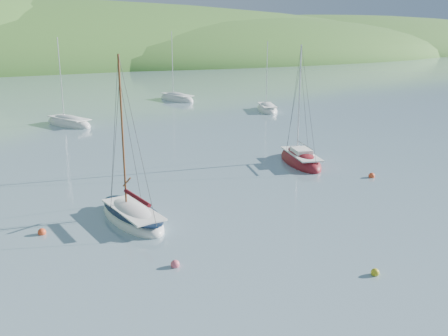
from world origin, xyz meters
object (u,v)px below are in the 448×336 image
distant_sloop_a (69,124)px  distant_sloop_d (267,110)px  distant_sloop_b (177,99)px  daysailer_white (132,217)px  sloop_red (300,161)px

distant_sloop_a → distant_sloop_d: bearing=-25.7°
distant_sloop_a → distant_sloop_b: size_ratio=0.94×
distant_sloop_a → distant_sloop_b: (20.40, 13.79, 0.01)m
daysailer_white → distant_sloop_b: (24.59, 46.99, -0.03)m
daysailer_white → distant_sloop_d: bearing=40.6°
sloop_red → distant_sloop_a: size_ratio=0.96×
daysailer_white → distant_sloop_b: 53.03m
distant_sloop_d → distant_sloop_b: bearing=135.6°
daysailer_white → distant_sloop_a: size_ratio=0.93×
sloop_red → daysailer_white: bearing=-143.6°
distant_sloop_a → sloop_red: bearing=-85.5°
distant_sloop_a → distant_sloop_b: distant_sloop_b is taller
sloop_red → distant_sloop_a: distant_sloop_a is taller
distant_sloop_b → distant_sloop_a: bearing=-155.3°
daysailer_white → distant_sloop_a: (4.18, 33.19, -0.04)m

